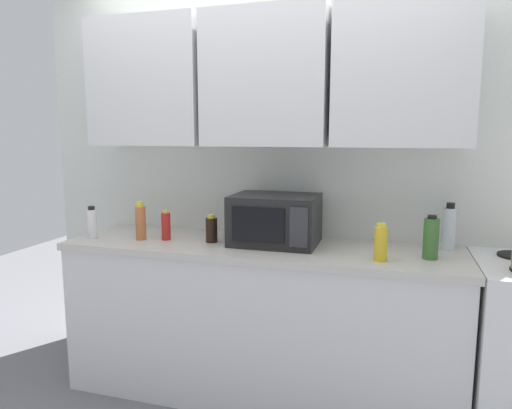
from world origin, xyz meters
name	(u,v)px	position (x,y,z in m)	size (l,w,h in m)	color
wall_back_with_cabinets	(271,125)	(0.00, -0.07, 1.57)	(3.10, 0.38, 2.60)	silver
counter_run	(259,320)	(0.00, -0.30, 0.45)	(2.23, 0.63, 0.90)	silver
microwave	(275,220)	(0.08, -0.26, 1.04)	(0.48, 0.37, 0.28)	black
bottle_green_oil	(431,238)	(0.91, -0.35, 1.01)	(0.08, 0.08, 0.22)	#386B2D
bottle_spice_jar	(141,222)	(-0.70, -0.39, 1.01)	(0.06, 0.06, 0.23)	#BC6638
bottle_white_jar	(92,223)	(-1.01, -0.43, 0.99)	(0.05, 0.05, 0.19)	white
bottle_yellow_mustard	(381,243)	(0.67, -0.46, 0.99)	(0.06, 0.06, 0.19)	gold
bottle_clear_tall	(449,228)	(1.01, -0.12, 1.02)	(0.07, 0.07, 0.26)	silver
bottle_soy_dark	(211,229)	(-0.28, -0.32, 0.97)	(0.07, 0.07, 0.16)	black
bottle_red_sauce	(166,226)	(-0.56, -0.35, 0.98)	(0.05, 0.05, 0.18)	red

